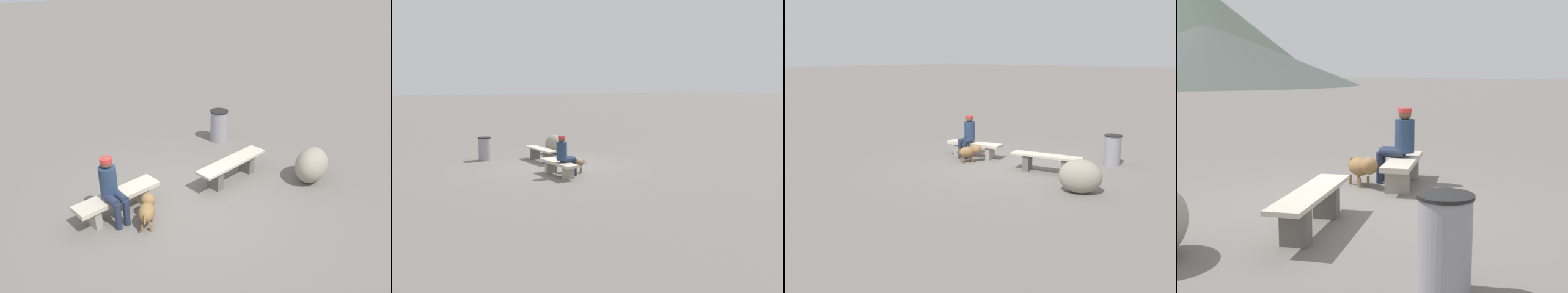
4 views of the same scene
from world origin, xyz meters
TOP-DOWN VIEW (x-y plane):
  - ground at (0.00, 0.00)m, footprint 210.00×210.00m
  - bench_left at (-1.20, -0.21)m, footprint 1.82×0.76m
  - bench_right at (1.28, -0.31)m, footprint 1.67×0.75m
  - seated_person at (1.41, -0.19)m, footprint 0.38×0.60m
  - dog at (0.96, 0.23)m, footprint 0.51×0.65m
  - trash_bin at (-2.13, -2.02)m, footprint 0.46×0.46m
  - boulder at (-2.60, 0.68)m, footprint 1.09×0.93m

SIDE VIEW (x-z plane):
  - ground at x=0.00m, z-range -0.06..0.00m
  - bench_right at x=1.28m, z-range 0.09..0.52m
  - dog at x=0.96m, z-range 0.07..0.55m
  - bench_left at x=-1.20m, z-range 0.08..0.54m
  - boulder at x=-2.60m, z-range 0.00..0.73m
  - trash_bin at x=-2.13m, z-range 0.00..0.82m
  - seated_person at x=1.41m, z-range 0.08..1.29m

